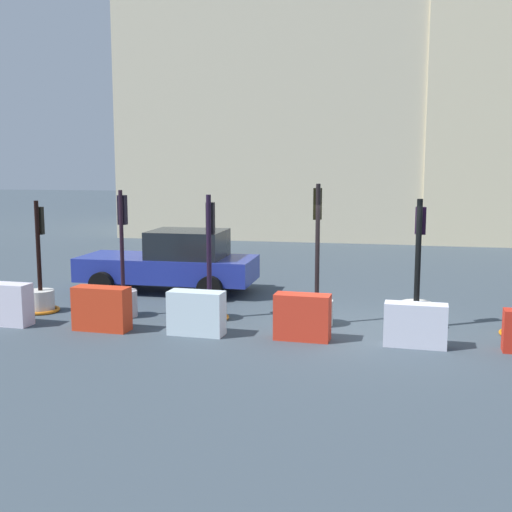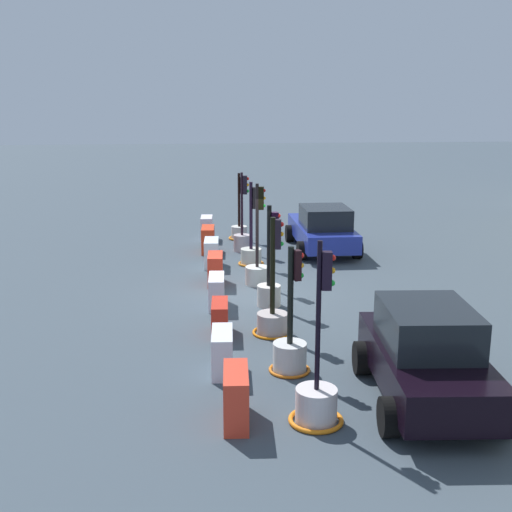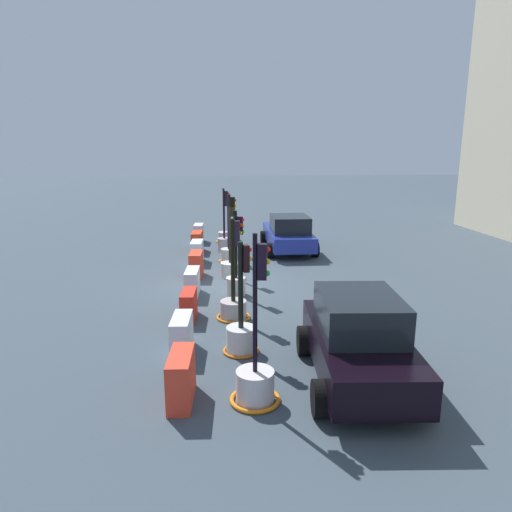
{
  "view_description": "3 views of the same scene",
  "coord_description": "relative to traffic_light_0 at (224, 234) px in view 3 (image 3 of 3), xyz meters",
  "views": [
    {
      "loc": [
        0.43,
        -12.8,
        3.36
      ],
      "look_at": [
        -2.35,
        0.92,
        1.32
      ],
      "focal_mm": 45.23,
      "sensor_mm": 36.0,
      "label": 1
    },
    {
      "loc": [
        17.17,
        -1.52,
        5.29
      ],
      "look_at": [
        2.0,
        -0.02,
        1.57
      ],
      "focal_mm": 45.79,
      "sensor_mm": 36.0,
      "label": 2
    },
    {
      "loc": [
        14.91,
        -0.21,
        4.51
      ],
      "look_at": [
        2.63,
        0.9,
        1.59
      ],
      "focal_mm": 32.4,
      "sensor_mm": 36.0,
      "label": 3
    }
  ],
  "objects": [
    {
      "name": "construction_barrier_5",
      "position": [
        10.25,
        -1.2,
        -0.03
      ],
      "size": [
        1.05,
        0.43,
        0.76
      ],
      "color": "red",
      "rests_on": "ground_plane"
    },
    {
      "name": "ground_plane",
      "position": [
        7.19,
        -0.25,
        -0.41
      ],
      "size": [
        120.0,
        120.0,
        0.0
      ],
      "primitive_type": "plane",
      "color": "#3D4A54"
    },
    {
      "name": "construction_barrier_2",
      "position": [
        4.03,
        -1.19,
        0.03
      ],
      "size": [
        1.12,
        0.51,
        0.87
      ],
      "color": "silver",
      "rests_on": "ground_plane"
    },
    {
      "name": "construction_barrier_4",
      "position": [
        8.21,
        -1.2,
        -0.0
      ],
      "size": [
        1.15,
        0.46,
        0.81
      ],
      "color": "silver",
      "rests_on": "ground_plane"
    },
    {
      "name": "construction_barrier_3",
      "position": [
        6.11,
        -1.15,
        0.03
      ],
      "size": [
        1.08,
        0.48,
        0.89
      ],
      "color": "red",
      "rests_on": "ground_plane"
    },
    {
      "name": "traffic_light_6",
      "position": [
        12.46,
        0.08,
        0.04
      ],
      "size": [
        0.83,
        0.83,
        2.54
      ],
      "color": "silver",
      "rests_on": "ground_plane"
    },
    {
      "name": "construction_barrier_6",
      "position": [
        12.35,
        -1.25,
        0.01
      ],
      "size": [
        1.12,
        0.47,
        0.83
      ],
      "color": "silver",
      "rests_on": "ground_plane"
    },
    {
      "name": "traffic_light_1",
      "position": [
        2.02,
        -0.04,
        0.15
      ],
      "size": [
        0.6,
        0.6,
        2.77
      ],
      "color": "#B7AAB0",
      "rests_on": "ground_plane"
    },
    {
      "name": "traffic_light_7",
      "position": [
        14.57,
        0.21,
        0.02
      ],
      "size": [
        0.93,
        0.93,
        3.11
      ],
      "color": "silver",
      "rests_on": "ground_plane"
    },
    {
      "name": "traffic_light_4",
      "position": [
        8.28,
        0.17,
        0.17
      ],
      "size": [
        0.61,
        0.61,
        2.64
      ],
      "color": "beige",
      "rests_on": "ground_plane"
    },
    {
      "name": "construction_barrier_1",
      "position": [
        2.06,
        -1.25,
        0.04
      ],
      "size": [
        1.16,
        0.5,
        0.89
      ],
      "color": "red",
      "rests_on": "ground_plane"
    },
    {
      "name": "construction_barrier_0",
      "position": [
        -0.04,
        -1.24,
        0.03
      ],
      "size": [
        1.01,
        0.48,
        0.88
      ],
      "color": "silver",
      "rests_on": "ground_plane"
    },
    {
      "name": "traffic_light_2",
      "position": [
        3.94,
        0.1,
        0.04
      ],
      "size": [
        0.84,
        0.84,
        2.69
      ],
      "color": "beige",
      "rests_on": "ground_plane"
    },
    {
      "name": "construction_barrier_7",
      "position": [
        14.43,
        -1.12,
        0.05
      ],
      "size": [
        1.14,
        0.48,
        0.91
      ],
      "color": "red",
      "rests_on": "ground_plane"
    },
    {
      "name": "traffic_light_0",
      "position": [
        0.0,
        0.0,
        0.0
      ],
      "size": [
        0.82,
        0.82,
        2.52
      ],
      "color": "silver",
      "rests_on": "ground_plane"
    },
    {
      "name": "traffic_light_5",
      "position": [
        10.33,
        0.0,
        0.03
      ],
      "size": [
        0.92,
        0.92,
        2.71
      ],
      "color": "#B2A6A5",
      "rests_on": "ground_plane"
    },
    {
      "name": "car_black_sedan",
      "position": [
        13.96,
        2.27,
        0.45
      ],
      "size": [
        4.02,
        2.31,
        1.75
      ],
      "color": "black",
      "rests_on": "ground_plane"
    },
    {
      "name": "car_blue_estate",
      "position": [
        2.21,
        2.78,
        0.37
      ],
      "size": [
        4.58,
        2.18,
        1.62
      ],
      "color": "navy",
      "rests_on": "ground_plane"
    },
    {
      "name": "traffic_light_3",
      "position": [
        6.26,
        0.06,
        0.09
      ],
      "size": [
        0.68,
        0.68,
        2.93
      ],
      "color": "silver",
      "rests_on": "ground_plane"
    }
  ]
}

